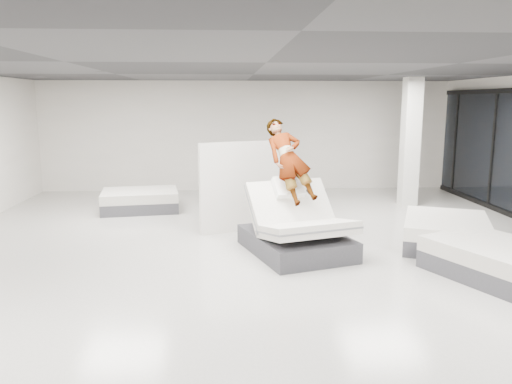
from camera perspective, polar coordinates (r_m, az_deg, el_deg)
room at (r=7.85m, az=1.15°, el=2.85°), size 14.00×14.04×3.20m
hero_bed at (r=8.73m, az=4.68°, el=-4.54°), size 2.01×2.33×1.31m
person at (r=8.84m, az=3.81°, el=1.55°), size 1.08×1.74×1.25m
remote at (r=8.66m, az=6.09°, el=-0.02°), size 0.09×0.15×0.08m
divider_panel at (r=10.19m, az=-1.14°, el=0.69°), size 1.89×0.86×1.83m
flat_bed_right_far at (r=9.77m, az=20.89°, el=-4.33°), size 2.05×2.31×0.52m
flat_bed_right_near at (r=8.40m, az=25.90°, el=-7.09°), size 2.06×2.29×0.52m
flat_bed_left_far at (r=12.43m, az=-13.10°, el=-0.94°), size 1.96×1.58×0.49m
column at (r=13.14m, az=17.21°, el=5.44°), size 0.40×0.40×3.20m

